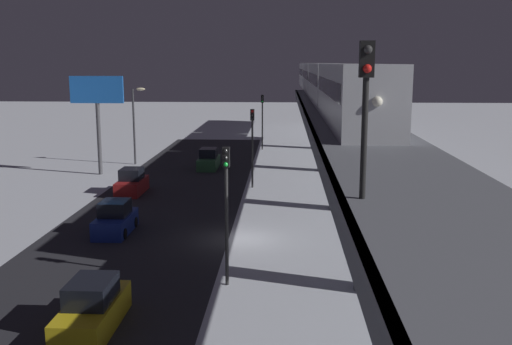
{
  "coord_description": "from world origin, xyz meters",
  "views": [
    {
      "loc": [
        -2.44,
        32.69,
        10.05
      ],
      "look_at": [
        -0.28,
        -12.25,
        1.64
      ],
      "focal_mm": 41.25,
      "sensor_mm": 36.0,
      "label": 1
    }
  ],
  "objects_px": {
    "traffic_light_near": "(226,196)",
    "traffic_light_far": "(262,114)",
    "subway_train": "(322,79)",
    "sedan_green": "(209,160)",
    "commercial_billboard": "(97,99)",
    "sedan_blue": "(115,220)",
    "sedan_red": "(132,183)",
    "rail_signal": "(366,93)",
    "traffic_light_mid": "(252,137)",
    "sedan_yellow": "(92,309)"
  },
  "relations": [
    {
      "from": "traffic_light_mid",
      "to": "traffic_light_far",
      "type": "relative_size",
      "value": 1.0
    },
    {
      "from": "rail_signal",
      "to": "traffic_light_mid",
      "type": "height_order",
      "value": "rail_signal"
    },
    {
      "from": "rail_signal",
      "to": "traffic_light_far",
      "type": "bearing_deg",
      "value": -85.1
    },
    {
      "from": "sedan_yellow",
      "to": "traffic_light_far",
      "type": "relative_size",
      "value": 0.72
    },
    {
      "from": "subway_train",
      "to": "sedan_green",
      "type": "bearing_deg",
      "value": 29.17
    },
    {
      "from": "rail_signal",
      "to": "sedan_red",
      "type": "distance_m",
      "value": 33.69
    },
    {
      "from": "sedan_blue",
      "to": "traffic_light_near",
      "type": "bearing_deg",
      "value": 132.94
    },
    {
      "from": "sedan_yellow",
      "to": "traffic_light_far",
      "type": "bearing_deg",
      "value": 84.38
    },
    {
      "from": "subway_train",
      "to": "sedan_blue",
      "type": "height_order",
      "value": "subway_train"
    },
    {
      "from": "sedan_red",
      "to": "traffic_light_far",
      "type": "xyz_separation_m",
      "value": [
        -9.3,
        -24.09,
        3.4
      ]
    },
    {
      "from": "sedan_yellow",
      "to": "sedan_green",
      "type": "xyz_separation_m",
      "value": [
        0.0,
        -34.87,
        0.0
      ]
    },
    {
      "from": "sedan_blue",
      "to": "sedan_green",
      "type": "bearing_deg",
      "value": -97.24
    },
    {
      "from": "sedan_blue",
      "to": "commercial_billboard",
      "type": "relative_size",
      "value": 0.46
    },
    {
      "from": "sedan_red",
      "to": "traffic_light_mid",
      "type": "bearing_deg",
      "value": -164.37
    },
    {
      "from": "subway_train",
      "to": "sedan_red",
      "type": "distance_m",
      "value": 24.67
    },
    {
      "from": "sedan_yellow",
      "to": "commercial_billboard",
      "type": "distance_m",
      "value": 33.33
    },
    {
      "from": "sedan_yellow",
      "to": "traffic_light_near",
      "type": "bearing_deg",
      "value": 45.49
    },
    {
      "from": "traffic_light_far",
      "to": "commercial_billboard",
      "type": "bearing_deg",
      "value": 49.08
    },
    {
      "from": "traffic_light_far",
      "to": "rail_signal",
      "type": "bearing_deg",
      "value": 94.9
    },
    {
      "from": "subway_train",
      "to": "traffic_light_far",
      "type": "distance_m",
      "value": 10.17
    },
    {
      "from": "subway_train",
      "to": "sedan_green",
      "type": "height_order",
      "value": "subway_train"
    },
    {
      "from": "sedan_blue",
      "to": "rail_signal",
      "type": "bearing_deg",
      "value": 122.95
    },
    {
      "from": "subway_train",
      "to": "traffic_light_near",
      "type": "distance_m",
      "value": 37.11
    },
    {
      "from": "sedan_green",
      "to": "sedan_red",
      "type": "distance_m",
      "value": 12.11
    },
    {
      "from": "sedan_yellow",
      "to": "sedan_green",
      "type": "bearing_deg",
      "value": 90.0
    },
    {
      "from": "rail_signal",
      "to": "sedan_green",
      "type": "distance_m",
      "value": 42.59
    },
    {
      "from": "subway_train",
      "to": "sedan_green",
      "type": "xyz_separation_m",
      "value": [
        11.14,
        6.22,
        -7.57
      ]
    },
    {
      "from": "sedan_yellow",
      "to": "traffic_light_near",
      "type": "xyz_separation_m",
      "value": [
        -4.7,
        -4.78,
        3.4
      ]
    },
    {
      "from": "sedan_red",
      "to": "commercial_billboard",
      "type": "xyz_separation_m",
      "value": [
        4.9,
        -7.7,
        6.03
      ]
    },
    {
      "from": "subway_train",
      "to": "sedan_green",
      "type": "distance_m",
      "value": 14.84
    },
    {
      "from": "traffic_light_far",
      "to": "sedan_green",
      "type": "bearing_deg",
      "value": 69.97
    },
    {
      "from": "rail_signal",
      "to": "traffic_light_far",
      "type": "xyz_separation_m",
      "value": [
        4.59,
        -53.57,
        -5.12
      ]
    },
    {
      "from": "subway_train",
      "to": "sedan_yellow",
      "type": "bearing_deg",
      "value": 74.83
    },
    {
      "from": "subway_train",
      "to": "commercial_billboard",
      "type": "relative_size",
      "value": 8.32
    },
    {
      "from": "sedan_green",
      "to": "traffic_light_near",
      "type": "bearing_deg",
      "value": -81.12
    },
    {
      "from": "sedan_green",
      "to": "sedan_yellow",
      "type": "bearing_deg",
      "value": -90.0
    },
    {
      "from": "sedan_blue",
      "to": "sedan_red",
      "type": "xyz_separation_m",
      "value": [
        1.8,
        -10.83,
        0.01
      ]
    },
    {
      "from": "traffic_light_near",
      "to": "traffic_light_far",
      "type": "xyz_separation_m",
      "value": [
        0.0,
        -42.98,
        0.0
      ]
    },
    {
      "from": "traffic_light_near",
      "to": "traffic_light_mid",
      "type": "bearing_deg",
      "value": -90.0
    },
    {
      "from": "rail_signal",
      "to": "sedan_green",
      "type": "relative_size",
      "value": 0.92
    },
    {
      "from": "sedan_yellow",
      "to": "traffic_light_near",
      "type": "relative_size",
      "value": 0.72
    },
    {
      "from": "subway_train",
      "to": "sedan_blue",
      "type": "relative_size",
      "value": 18.25
    },
    {
      "from": "traffic_light_near",
      "to": "commercial_billboard",
      "type": "bearing_deg",
      "value": -61.89
    },
    {
      "from": "sedan_blue",
      "to": "traffic_light_far",
      "type": "xyz_separation_m",
      "value": [
        -7.5,
        -34.92,
        3.41
      ]
    },
    {
      "from": "sedan_red",
      "to": "traffic_light_near",
      "type": "height_order",
      "value": "traffic_light_near"
    },
    {
      "from": "subway_train",
      "to": "traffic_light_mid",
      "type": "xyz_separation_m",
      "value": [
        6.44,
        14.82,
        -4.18
      ]
    },
    {
      "from": "rail_signal",
      "to": "commercial_billboard",
      "type": "bearing_deg",
      "value": -63.19
    },
    {
      "from": "sedan_yellow",
      "to": "sedan_red",
      "type": "distance_m",
      "value": 24.11
    },
    {
      "from": "sedan_yellow",
      "to": "sedan_green",
      "type": "height_order",
      "value": "same"
    },
    {
      "from": "rail_signal",
      "to": "sedan_red",
      "type": "bearing_deg",
      "value": -64.77
    }
  ]
}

